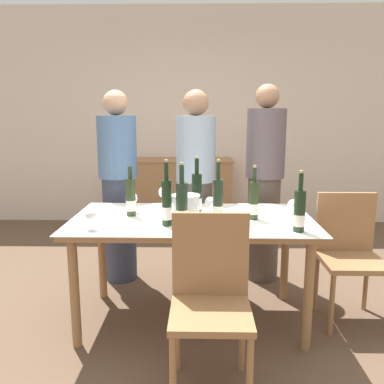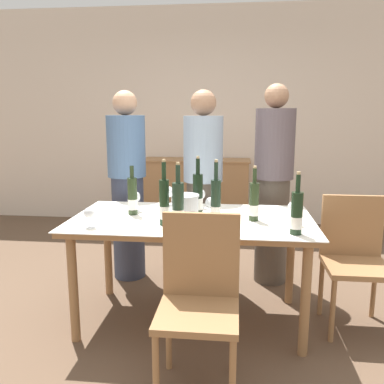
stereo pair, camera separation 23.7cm
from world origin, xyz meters
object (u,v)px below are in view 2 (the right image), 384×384
Objects in this scene: wine_bottle_4 at (297,214)px; chair_right_end at (354,252)px; wine_bottle_5 at (254,202)px; wine_glass_3 at (200,195)px; wine_bottle_2 at (164,203)px; wine_bottle_6 at (198,195)px; person_guest_left at (203,189)px; wine_glass_2 at (168,192)px; person_guest_right at (273,186)px; wine_glass_4 at (134,198)px; wine_bottle_1 at (178,206)px; person_host at (127,186)px; sideboard_cabinet at (196,193)px; wine_bottle_0 at (216,203)px; dining_table at (192,229)px; wine_glass_0 at (211,203)px; wine_glass_1 at (294,208)px; wine_glass_5 at (89,214)px; ice_bucket at (185,207)px; wine_bottle_3 at (132,197)px; chair_near_front at (199,291)px.

chair_right_end is (0.46, 0.39, -0.36)m from wine_bottle_4.
wine_bottle_5 is 0.50m from wine_glass_3.
wine_bottle_2 is 1.02× the size of wine_bottle_6.
wine_glass_2 is at bearing -124.98° from person_guest_left.
person_guest_right is (-0.04, 1.09, -0.03)m from wine_bottle_4.
wine_glass_4 is 0.09× the size of person_guest_right.
wine_bottle_1 is 1.17m from person_host.
person_guest_left is (-1.10, 0.62, 0.31)m from chair_right_end.
sideboard_cabinet is 1.83m from person_guest_left.
wine_bottle_0 is at bearing -60.32° from wine_bottle_6.
wine_glass_2 is at bearing 168.43° from chair_right_end.
wine_glass_2 is 0.17× the size of chair_right_end.
dining_table is 1.00m from person_guest_right.
wine_bottle_4 is 2.71× the size of wine_glass_0.
wine_bottle_4 is at bearing -43.87° from wine_glass_3.
wine_bottle_2 is at bearing -128.53° from dining_table.
dining_table is 3.88× the size of wine_bottle_2.
chair_right_end is (0.45, 0.19, -0.35)m from wine_glass_1.
person_guest_right reaches higher than wine_glass_2.
wine_bottle_2 is at bearing -100.84° from person_guest_left.
wine_glass_3 is at bearing 111.75° from wine_glass_0.
sideboard_cabinet is 2.70m from wine_bottle_0.
wine_bottle_4 is 0.70m from chair_right_end.
dining_table is at bearing -18.34° from wine_glass_4.
wine_bottle_5 is 0.22× the size of person_host.
sideboard_cabinet is at bearing 91.40° from wine_bottle_2.
wine_bottle_0 is 2.83× the size of wine_glass_3.
person_guest_right is (1.22, 1.09, 0.01)m from wine_glass_5.
chair_right_end is (1.17, 0.35, -0.38)m from wine_bottle_1.
wine_glass_2 is 0.09× the size of person_host.
ice_bucket is 0.41m from wine_bottle_3.
wine_glass_2 is at bearing -41.59° from person_host.
wine_glass_0 is 0.15× the size of chair_right_end.
wine_bottle_2 is (-0.33, -0.04, 0.00)m from wine_bottle_0.
wine_bottle_1 is 0.25× the size of person_guest_left.
person_guest_left is at bearing 50.84° from wine_glass_4.
sideboard_cabinet is 2.58m from ice_bucket.
ice_bucket reaches higher than chair_right_end.
wine_glass_5 is (-0.39, -0.67, -0.02)m from wine_glass_2.
wine_bottle_6 is 0.11m from wine_glass_0.
sideboard_cabinet is 2.44m from wine_bottle_6.
wine_glass_4 reaches higher than dining_table.
wine_bottle_4 is 0.21m from wine_glass_1.
chair_near_front is at bearing -60.64° from wine_bottle_2.
person_host reaches higher than wine_bottle_3.
dining_table is at bearing 77.92° from wine_bottle_1.
wine_bottle_0 is 2.84× the size of wine_glass_4.
chair_near_front is (-0.30, -0.65, -0.35)m from wine_bottle_5.
wine_glass_5 reaches higher than sideboard_cabinet.
wine_glass_5 is at bearing -138.25° from person_guest_right.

